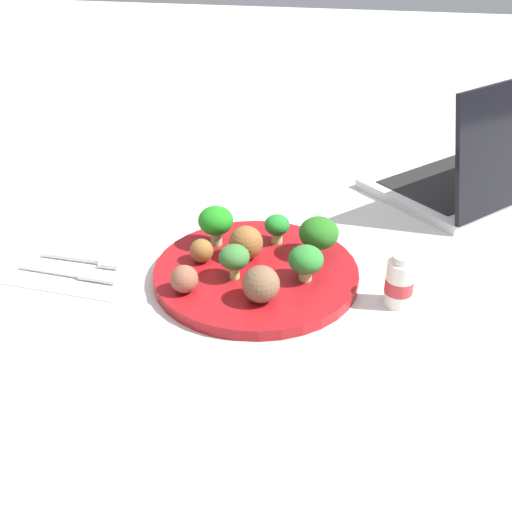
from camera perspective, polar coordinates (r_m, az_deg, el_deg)
ground_plane at (r=0.90m, az=-0.00°, el=-1.97°), size 4.00×4.00×0.00m
plate at (r=0.89m, az=-0.00°, el=-1.54°), size 0.28×0.28×0.02m
broccoli_floret_near_rim at (r=0.85m, az=4.39°, el=-0.37°), size 0.05×0.05×0.05m
broccoli_floret_center at (r=0.85m, az=-1.92°, el=-0.16°), size 0.04×0.04×0.05m
broccoli_floret_back_left at (r=0.93m, az=-3.55°, el=3.04°), size 0.05×0.05×0.06m
broccoli_floret_mid_right at (r=0.91m, az=5.51°, el=1.99°), size 0.06×0.06×0.06m
broccoli_floret_far_rim at (r=0.94m, az=1.85°, el=2.64°), size 0.04×0.04×0.04m
meatball_mid_right at (r=0.84m, az=-6.30°, el=-2.01°), size 0.04×0.04×0.04m
meatball_back_right at (r=0.81m, az=0.44°, el=-2.48°), size 0.05×0.05×0.05m
meatball_near_rim at (r=0.90m, az=-0.88°, el=1.18°), size 0.05×0.05×0.05m
meatball_front_left at (r=0.90m, az=-4.79°, el=0.47°), size 0.03×0.03×0.03m
napkin at (r=0.95m, az=-15.51°, el=-1.07°), size 0.18×0.14×0.01m
fork at (r=0.95m, az=-14.62°, el=-0.32°), size 0.12×0.03×0.01m
knife at (r=0.93m, az=-15.70°, el=-1.43°), size 0.15×0.03×0.01m
yogurt_bottle at (r=0.85m, az=12.44°, el=-2.27°), size 0.04×0.04×0.07m
laptop at (r=1.19m, az=19.04°, el=7.08°), size 0.38×0.38×0.21m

